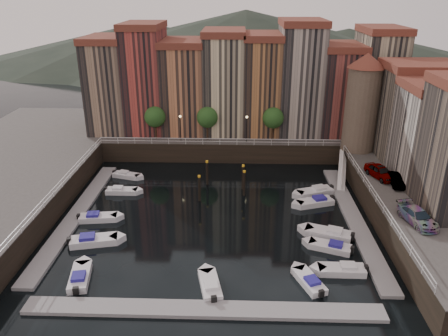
{
  "coord_description": "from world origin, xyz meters",
  "views": [
    {
      "loc": [
        2.66,
        -45.84,
        24.89
      ],
      "look_at": [
        1.02,
        4.0,
        4.19
      ],
      "focal_mm": 35.0,
      "sensor_mm": 36.0,
      "label": 1
    }
  ],
  "objects_px": {
    "car_a": "(380,172)",
    "car_b": "(396,180)",
    "corner_tower": "(362,101)",
    "boat_left_1": "(93,240)",
    "mooring_pilings": "(223,181)",
    "gangway": "(342,168)",
    "car_c": "(417,217)",
    "boat_left_3": "(121,191)",
    "boat_left_2": "(97,218)"
  },
  "relations": [
    {
      "from": "mooring_pilings",
      "to": "car_b",
      "type": "bearing_deg",
      "value": -10.31
    },
    {
      "from": "boat_left_3",
      "to": "boat_left_2",
      "type": "bearing_deg",
      "value": -97.39
    },
    {
      "from": "car_a",
      "to": "car_c",
      "type": "height_order",
      "value": "car_a"
    },
    {
      "from": "gangway",
      "to": "boat_left_2",
      "type": "relative_size",
      "value": 1.81
    },
    {
      "from": "car_b",
      "to": "corner_tower",
      "type": "bearing_deg",
      "value": 99.17
    },
    {
      "from": "corner_tower",
      "to": "boat_left_3",
      "type": "height_order",
      "value": "corner_tower"
    },
    {
      "from": "gangway",
      "to": "mooring_pilings",
      "type": "height_order",
      "value": "gangway"
    },
    {
      "from": "car_a",
      "to": "boat_left_2",
      "type": "bearing_deg",
      "value": 170.57
    },
    {
      "from": "boat_left_3",
      "to": "car_c",
      "type": "height_order",
      "value": "car_c"
    },
    {
      "from": "mooring_pilings",
      "to": "car_c",
      "type": "height_order",
      "value": "car_c"
    },
    {
      "from": "corner_tower",
      "to": "boat_left_1",
      "type": "distance_m",
      "value": 40.12
    },
    {
      "from": "corner_tower",
      "to": "car_c",
      "type": "bearing_deg",
      "value": -88.29
    },
    {
      "from": "gangway",
      "to": "boat_left_1",
      "type": "bearing_deg",
      "value": -149.87
    },
    {
      "from": "mooring_pilings",
      "to": "boat_left_3",
      "type": "distance_m",
      "value": 13.44
    },
    {
      "from": "boat_left_3",
      "to": "gangway",
      "type": "bearing_deg",
      "value": 9.35
    },
    {
      "from": "boat_left_2",
      "to": "car_c",
      "type": "distance_m",
      "value": 34.56
    },
    {
      "from": "car_b",
      "to": "car_a",
      "type": "bearing_deg",
      "value": 123.65
    },
    {
      "from": "gangway",
      "to": "mooring_pilings",
      "type": "xyz_separation_m",
      "value": [
        -16.21,
        -4.18,
        -0.27
      ]
    },
    {
      "from": "car_a",
      "to": "car_b",
      "type": "xyz_separation_m",
      "value": [
        1.3,
        -2.1,
        -0.13
      ]
    },
    {
      "from": "corner_tower",
      "to": "car_a",
      "type": "height_order",
      "value": "corner_tower"
    },
    {
      "from": "corner_tower",
      "to": "boat_left_2",
      "type": "distance_m",
      "value": 38.58
    },
    {
      "from": "corner_tower",
      "to": "gangway",
      "type": "distance_m",
      "value": 9.86
    },
    {
      "from": "car_a",
      "to": "car_c",
      "type": "bearing_deg",
      "value": -108.16
    },
    {
      "from": "mooring_pilings",
      "to": "car_c",
      "type": "relative_size",
      "value": 1.16
    },
    {
      "from": "boat_left_3",
      "to": "car_c",
      "type": "relative_size",
      "value": 0.84
    },
    {
      "from": "car_b",
      "to": "boat_left_1",
      "type": "bearing_deg",
      "value": -162.98
    },
    {
      "from": "car_b",
      "to": "car_c",
      "type": "xyz_separation_m",
      "value": [
        -0.94,
        -9.13,
        0.07
      ]
    },
    {
      "from": "corner_tower",
      "to": "boat_left_2",
      "type": "height_order",
      "value": "corner_tower"
    },
    {
      "from": "corner_tower",
      "to": "mooring_pilings",
      "type": "distance_m",
      "value": 22.66
    },
    {
      "from": "boat_left_1",
      "to": "car_a",
      "type": "height_order",
      "value": "car_a"
    },
    {
      "from": "mooring_pilings",
      "to": "boat_left_2",
      "type": "bearing_deg",
      "value": -150.95
    },
    {
      "from": "boat_left_1",
      "to": "mooring_pilings",
      "type": "bearing_deg",
      "value": 31.75
    },
    {
      "from": "corner_tower",
      "to": "boat_left_1",
      "type": "xyz_separation_m",
      "value": [
        -32.36,
        -21.6,
        -9.8
      ]
    },
    {
      "from": "gangway",
      "to": "boat_left_3",
      "type": "bearing_deg",
      "value": -170.58
    },
    {
      "from": "corner_tower",
      "to": "boat_left_3",
      "type": "relative_size",
      "value": 3.22
    },
    {
      "from": "boat_left_1",
      "to": "boat_left_2",
      "type": "relative_size",
      "value": 1.13
    },
    {
      "from": "boat_left_1",
      "to": "car_a",
      "type": "xyz_separation_m",
      "value": [
        32.64,
        11.25,
        3.41
      ]
    },
    {
      "from": "boat_left_1",
      "to": "car_c",
      "type": "xyz_separation_m",
      "value": [
        33.0,
        0.03,
        3.35
      ]
    },
    {
      "from": "corner_tower",
      "to": "car_b",
      "type": "relative_size",
      "value": 3.37
    },
    {
      "from": "car_a",
      "to": "car_c",
      "type": "xyz_separation_m",
      "value": [
        0.36,
        -11.22,
        -0.06
      ]
    },
    {
      "from": "corner_tower",
      "to": "car_b",
      "type": "xyz_separation_m",
      "value": [
        1.58,
        -12.44,
        -6.52
      ]
    },
    {
      "from": "boat_left_3",
      "to": "car_a",
      "type": "height_order",
      "value": "car_a"
    },
    {
      "from": "gangway",
      "to": "boat_left_2",
      "type": "bearing_deg",
      "value": -158.33
    },
    {
      "from": "mooring_pilings",
      "to": "boat_left_2",
      "type": "xyz_separation_m",
      "value": [
        -14.29,
        -7.94,
        -1.3
      ]
    },
    {
      "from": "boat_left_2",
      "to": "gangway",
      "type": "bearing_deg",
      "value": 14.37
    },
    {
      "from": "boat_left_1",
      "to": "boat_left_3",
      "type": "bearing_deg",
      "value": 78.0
    },
    {
      "from": "mooring_pilings",
      "to": "car_a",
      "type": "distance_m",
      "value": 19.58
    },
    {
      "from": "boat_left_1",
      "to": "car_a",
      "type": "bearing_deg",
      "value": 6.5
    },
    {
      "from": "car_c",
      "to": "boat_left_2",
      "type": "bearing_deg",
      "value": 157.22
    },
    {
      "from": "mooring_pilings",
      "to": "boat_left_3",
      "type": "bearing_deg",
      "value": -176.91
    }
  ]
}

